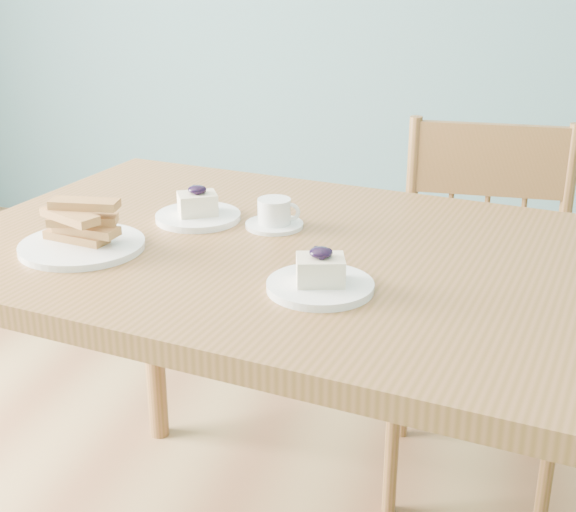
{
  "coord_description": "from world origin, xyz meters",
  "views": [
    {
      "loc": [
        0.42,
        -1.16,
        1.38
      ],
      "look_at": [
        0.02,
        0.28,
        0.79
      ],
      "focal_mm": 50.0,
      "sensor_mm": 36.0,
      "label": 1
    }
  ],
  "objects": [
    {
      "name": "cheesecake_plate_far",
      "position": [
        -0.2,
        0.34,
        0.85
      ],
      "size": [
        0.18,
        0.18,
        0.08
      ],
      "rotation": [
        0.0,
        0.0,
        0.53
      ],
      "color": "white",
      "rests_on": "dining_table"
    },
    {
      "name": "dining_table",
      "position": [
        0.14,
        0.23,
        0.74
      ],
      "size": [
        1.66,
        1.11,
        0.83
      ],
      "rotation": [
        0.0,
        0.0,
        -0.16
      ],
      "color": "brown",
      "rests_on": "ground"
    },
    {
      "name": "dining_chair",
      "position": [
        0.39,
        0.78,
        0.49
      ],
      "size": [
        0.46,
        0.44,
        0.96
      ],
      "rotation": [
        0.0,
        0.0,
        0.05
      ],
      "color": "brown",
      "rests_on": "ground"
    },
    {
      "name": "coffee_cup",
      "position": [
        -0.03,
        0.34,
        0.85
      ],
      "size": [
        0.12,
        0.12,
        0.06
      ],
      "rotation": [
        0.0,
        0.0,
        0.11
      ],
      "color": "white",
      "rests_on": "dining_table"
    },
    {
      "name": "biscotti_plate",
      "position": [
        -0.35,
        0.12,
        0.86
      ],
      "size": [
        0.24,
        0.24,
        0.09
      ],
      "rotation": [
        0.0,
        0.0,
        -0.09
      ],
      "color": "white",
      "rests_on": "dining_table"
    },
    {
      "name": "cheesecake_plate_near",
      "position": [
        0.14,
        0.05,
        0.85
      ],
      "size": [
        0.18,
        0.18,
        0.08
      ],
      "rotation": [
        0.0,
        0.0,
        0.3
      ],
      "color": "white",
      "rests_on": "dining_table"
    }
  ]
}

